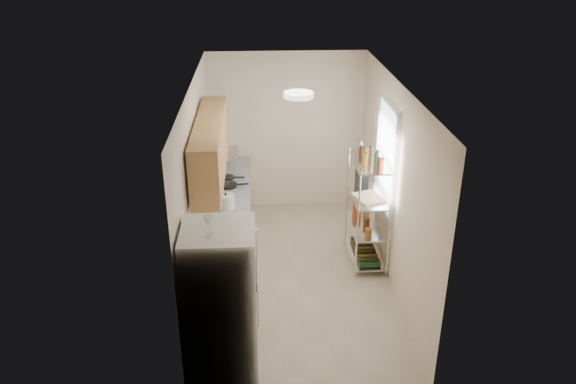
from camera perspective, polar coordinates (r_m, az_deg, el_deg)
name	(u,v)px	position (r m, az deg, el deg)	size (l,w,h in m)	color
room	(296,187)	(7.11, 0.82, 0.52)	(2.52, 4.42, 2.62)	#B3A991
counter_run	(228,231)	(7.87, -6.15, -3.97)	(0.63, 3.51, 0.90)	tan
upper_cabinets	(211,148)	(7.02, -7.87, 4.46)	(0.33, 2.20, 0.72)	tan
range_hood	(220,157)	(7.91, -6.91, 3.60)	(0.50, 0.60, 0.12)	#B7BABC
window	(387,157)	(7.51, 10.02, 3.56)	(0.06, 1.00, 1.46)	white
bakers_rack	(369,189)	(7.59, 8.24, 0.28)	(0.45, 0.90, 1.73)	silver
ceiling_dome	(299,95)	(6.40, 1.08, 9.85)	(0.34, 0.34, 0.06)	white
refrigerator	(222,304)	(5.75, -6.75, -11.23)	(0.70, 0.70, 1.70)	white
wine_glass_a	(209,225)	(5.17, -8.02, -3.33)	(0.07, 0.07, 0.20)	silver
wine_glass_b	(208,227)	(5.12, -8.16, -3.55)	(0.07, 0.07, 0.21)	silver
rice_cooker	(226,202)	(7.47, -6.33, -0.97)	(0.23, 0.23, 0.19)	silver
frying_pan_large	(228,185)	(8.14, -6.12, 0.70)	(0.26, 0.26, 0.05)	black
frying_pan_small	(227,177)	(8.40, -6.23, 1.48)	(0.21, 0.21, 0.04)	black
cutting_board	(369,198)	(7.54, 8.20, -0.58)	(0.31, 0.41, 0.03)	tan
espresso_machine	(362,178)	(7.86, 7.50, 1.46)	(0.15, 0.22, 0.26)	black
storage_bag	(357,209)	(8.06, 7.01, -1.75)	(0.11, 0.15, 0.17)	#A73A14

